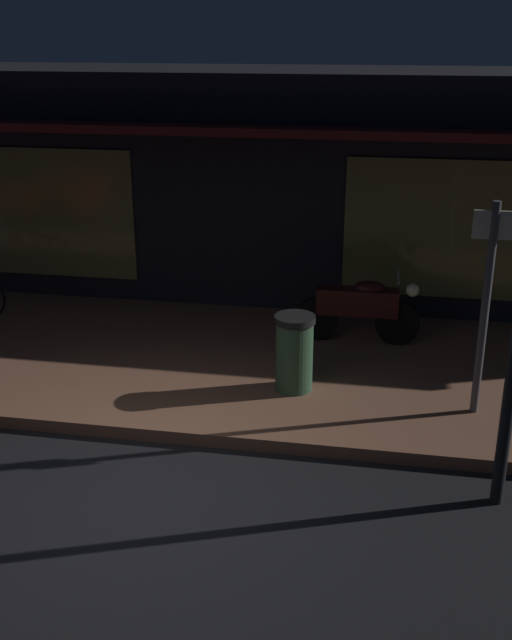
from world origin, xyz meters
The scene contains 6 objects.
ground_plane centered at (0.00, 0.00, 0.00)m, with size 60.00×60.00×0.00m, color black.
sidewalk_slab centered at (0.00, 3.00, 0.07)m, with size 18.00×4.00×0.15m, color brown.
storefront_building centered at (0.00, 6.39, 1.80)m, with size 18.00×3.30×3.60m.
motorcycle centered at (1.92, 3.90, 0.65)m, with size 1.70×0.55×0.97m.
sign_post centered at (3.31, 2.06, 1.51)m, with size 0.44×0.09×2.40m.
trash_bin centered at (1.24, 2.28, 0.62)m, with size 0.48×0.48×0.93m.
Camera 1 is at (2.24, -5.95, 4.21)m, focal length 42.97 mm.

